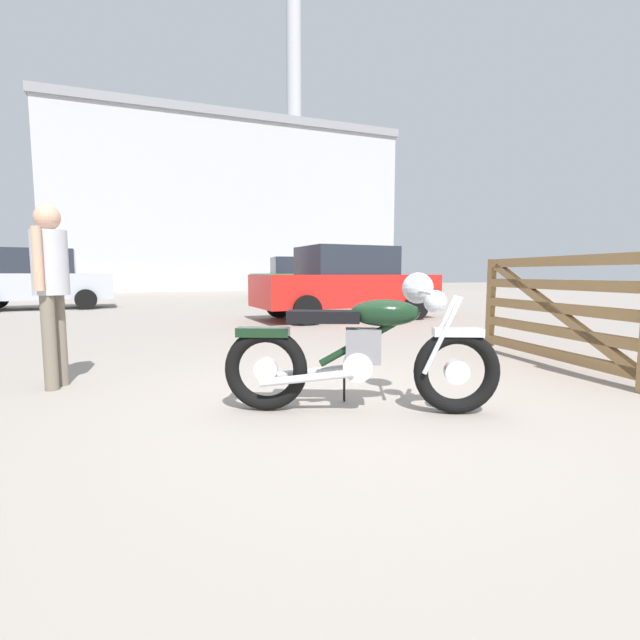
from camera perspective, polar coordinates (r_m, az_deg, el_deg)
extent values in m
plane|color=gray|center=(3.70, 5.77, -10.55)|extent=(80.00, 80.00, 0.00)
torus|color=black|center=(3.49, 17.16, -6.39)|extent=(0.63, 0.37, 0.64)
cylinder|color=silver|center=(3.49, 17.16, -6.39)|extent=(0.20, 0.15, 0.18)
torus|color=black|center=(3.44, -6.96, -6.33)|extent=(0.63, 0.37, 0.64)
cylinder|color=silver|center=(3.44, -6.96, -6.33)|extent=(0.20, 0.15, 0.18)
cube|color=silver|center=(3.44, 17.31, -1.50)|extent=(0.38, 0.27, 0.06)
cube|color=black|center=(3.40, -7.36, -1.54)|extent=(0.42, 0.29, 0.07)
cylinder|color=silver|center=(3.49, 14.99, -1.61)|extent=(0.27, 0.16, 0.58)
cylinder|color=silver|center=(3.34, 15.51, -1.95)|extent=(0.27, 0.16, 0.58)
sphere|color=silver|center=(3.38, 14.59, 2.31)|extent=(0.17, 0.17, 0.17)
cylinder|color=silver|center=(3.36, 13.29, 3.52)|extent=(0.29, 0.57, 0.03)
sphere|color=silver|center=(3.66, 12.48, 4.04)|extent=(0.25, 0.25, 0.25)
cylinder|color=black|center=(3.35, 6.32, -2.18)|extent=(0.71, 0.38, 0.47)
ellipsoid|color=black|center=(3.33, 8.35, 0.91)|extent=(0.56, 0.42, 0.20)
cube|color=black|center=(3.33, 0.42, 0.44)|extent=(0.57, 0.41, 0.09)
cube|color=slate|center=(3.36, 5.55, -3.33)|extent=(0.31, 0.27, 0.26)
cylinder|color=silver|center=(3.38, 4.85, -5.84)|extent=(0.28, 0.28, 0.22)
cylinder|color=silver|center=(3.51, -1.47, -6.73)|extent=(0.66, 0.36, 0.14)
cylinder|color=silver|center=(3.31, -1.76, -7.49)|extent=(0.66, 0.36, 0.14)
cylinder|color=black|center=(3.59, 3.13, -8.40)|extent=(0.12, 0.22, 0.33)
cube|color=olive|center=(6.57, 21.13, 2.07)|extent=(0.09, 0.11, 1.20)
cube|color=olive|center=(5.68, 27.74, -3.84)|extent=(0.46, 2.38, 0.11)
cube|color=olive|center=(5.65, 27.87, -1.24)|extent=(0.46, 2.38, 0.11)
cube|color=olive|center=(5.62, 28.00, 1.39)|extent=(0.46, 2.38, 0.11)
cube|color=olive|center=(5.61, 28.13, 4.03)|extent=(0.46, 2.38, 0.11)
cube|color=olive|center=(5.61, 28.26, 6.69)|extent=(0.46, 2.38, 0.11)
cube|color=olive|center=(5.62, 27.99, 1.19)|extent=(0.43, 2.18, 1.08)
cylinder|color=#706656|center=(4.82, -30.47, -2.26)|extent=(0.12, 0.12, 0.86)
cylinder|color=#706656|center=(4.66, -31.47, -2.56)|extent=(0.12, 0.12, 0.86)
cylinder|color=#B2B2B7|center=(4.70, -31.43, 6.31)|extent=(0.30, 0.30, 0.58)
cylinder|color=tan|center=(4.87, -30.40, 6.66)|extent=(0.08, 0.08, 0.55)
cylinder|color=tan|center=(4.54, -32.58, 6.66)|extent=(0.08, 0.08, 0.55)
sphere|color=tan|center=(4.73, -31.70, 11.15)|extent=(0.22, 0.22, 0.22)
cylinder|color=black|center=(11.80, 7.20, 2.32)|extent=(0.63, 0.22, 0.62)
cylinder|color=black|center=(10.37, 12.18, 1.74)|extent=(0.63, 0.22, 0.62)
cylinder|color=black|center=(10.64, -5.30, 1.95)|extent=(0.63, 0.22, 0.62)
cylinder|color=black|center=(9.03, -1.73, 1.26)|extent=(0.63, 0.22, 0.62)
cube|color=red|center=(10.36, 3.34, 3.85)|extent=(4.26, 1.88, 0.72)
cube|color=#232833|center=(10.36, 3.36, 7.61)|extent=(2.06, 1.64, 0.64)
cylinder|color=black|center=(16.40, -27.85, 2.65)|extent=(0.61, 0.24, 0.60)
cylinder|color=black|center=(14.76, -27.90, 2.36)|extent=(0.61, 0.24, 0.60)
cube|color=#ADB2BC|center=(15.63, -32.35, 3.69)|extent=(4.03, 1.98, 0.76)
cube|color=#232833|center=(15.65, -33.42, 6.34)|extent=(2.53, 1.73, 0.72)
cylinder|color=black|center=(17.78, -5.81, 3.58)|extent=(0.66, 0.30, 0.64)
cylinder|color=black|center=(19.52, -6.57, 3.78)|extent=(0.66, 0.30, 0.64)
cylinder|color=black|center=(18.45, 3.46, 3.69)|extent=(0.66, 0.30, 0.64)
cylinder|color=black|center=(20.13, 1.94, 3.88)|extent=(0.66, 0.30, 0.64)
cube|color=#23663D|center=(18.90, -1.70, 4.87)|extent=(4.90, 2.40, 0.74)
cube|color=#232833|center=(18.97, -0.81, 7.02)|extent=(3.69, 2.07, 0.68)
cube|color=#B2B2B7|center=(34.06, -12.17, 12.77)|extent=(21.83, 12.48, 10.32)
cube|color=gray|center=(35.13, -12.38, 21.56)|extent=(22.14, 12.79, 0.50)
cylinder|color=#B2B2B7|center=(37.98, -3.39, 28.72)|extent=(1.10, 1.10, 10.85)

